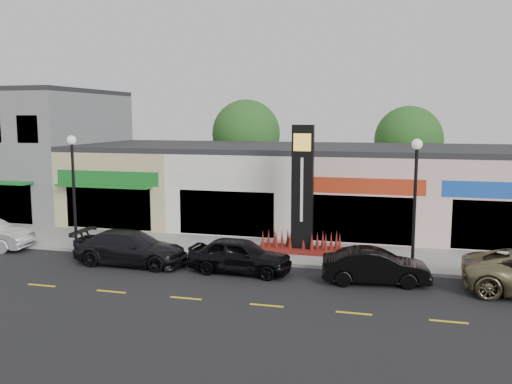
# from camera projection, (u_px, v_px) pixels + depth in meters

# --- Properties ---
(ground) EXTENTS (120.00, 120.00, 0.00)m
(ground) POSITION_uv_depth(u_px,v_px,m) (213.00, 275.00, 22.43)
(ground) COLOR black
(ground) RESTS_ON ground
(sidewalk) EXTENTS (52.00, 4.30, 0.15)m
(sidewalk) POSITION_uv_depth(u_px,v_px,m) (242.00, 249.00, 26.59)
(sidewalk) COLOR gray
(sidewalk) RESTS_ON ground
(curb) EXTENTS (52.00, 0.20, 0.15)m
(curb) POSITION_uv_depth(u_px,v_px,m) (228.00, 260.00, 24.44)
(curb) COLOR gray
(curb) RESTS_ON ground
(building_grey_2story) EXTENTS (12.00, 10.95, 8.30)m
(building_grey_2story) POSITION_uv_depth(u_px,v_px,m) (20.00, 151.00, 37.34)
(building_grey_2story) COLOR slate
(building_grey_2story) RESTS_ON ground
(shop_beige) EXTENTS (7.00, 10.85, 4.80)m
(shop_beige) POSITION_uv_depth(u_px,v_px,m) (146.00, 181.00, 35.21)
(shop_beige) COLOR tan
(shop_beige) RESTS_ON ground
(shop_cream) EXTENTS (7.00, 10.01, 4.80)m
(shop_cream) POSITION_uv_depth(u_px,v_px,m) (250.00, 184.00, 33.48)
(shop_cream) COLOR silver
(shop_cream) RESTS_ON ground
(shop_pink_w) EXTENTS (7.00, 10.01, 4.80)m
(shop_pink_w) POSITION_uv_depth(u_px,v_px,m) (365.00, 187.00, 31.73)
(shop_pink_w) COLOR beige
(shop_pink_w) RESTS_ON ground
(shop_pink_e) EXTENTS (7.00, 10.01, 4.80)m
(shop_pink_e) POSITION_uv_depth(u_px,v_px,m) (494.00, 192.00, 29.99)
(shop_pink_e) COLOR beige
(shop_pink_e) RESTS_ON ground
(tree_rear_west) EXTENTS (5.20, 5.20, 7.83)m
(tree_rear_west) POSITION_uv_depth(u_px,v_px,m) (246.00, 134.00, 41.40)
(tree_rear_west) COLOR #382619
(tree_rear_west) RESTS_ON ground
(tree_rear_mid) EXTENTS (4.80, 4.80, 7.29)m
(tree_rear_mid) POSITION_uv_depth(u_px,v_px,m) (409.00, 140.00, 38.47)
(tree_rear_mid) COLOR #382619
(tree_rear_mid) RESTS_ON ground
(lamp_west_near) EXTENTS (0.44, 0.44, 5.47)m
(lamp_west_near) POSITION_uv_depth(u_px,v_px,m) (73.00, 180.00, 26.34)
(lamp_west_near) COLOR black
(lamp_west_near) RESTS_ON sidewalk
(lamp_east_near) EXTENTS (0.44, 0.44, 5.47)m
(lamp_east_near) POSITION_uv_depth(u_px,v_px,m) (415.00, 191.00, 22.36)
(lamp_east_near) COLOR black
(lamp_east_near) RESTS_ON sidewalk
(pylon_sign) EXTENTS (4.20, 1.30, 6.00)m
(pylon_sign) POSITION_uv_depth(u_px,v_px,m) (302.00, 208.00, 25.40)
(pylon_sign) COLOR maroon
(pylon_sign) RESTS_ON sidewalk
(car_dark_sedan) EXTENTS (2.12, 5.15, 1.49)m
(car_dark_sedan) POSITION_uv_depth(u_px,v_px,m) (131.00, 248.00, 24.00)
(car_dark_sedan) COLOR black
(car_dark_sedan) RESTS_ON ground
(car_black_sedan) EXTENTS (1.97, 4.45, 1.49)m
(car_black_sedan) POSITION_uv_depth(u_px,v_px,m) (240.00, 255.00, 22.69)
(car_black_sedan) COLOR black
(car_black_sedan) RESTS_ON ground
(car_black_conv) EXTENTS (1.96, 4.30, 1.37)m
(car_black_conv) POSITION_uv_depth(u_px,v_px,m) (375.00, 266.00, 21.23)
(car_black_conv) COLOR black
(car_black_conv) RESTS_ON ground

